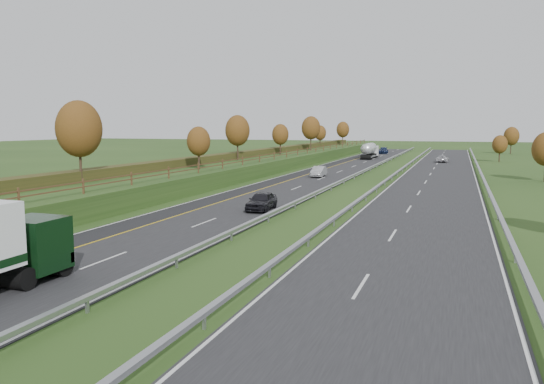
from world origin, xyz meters
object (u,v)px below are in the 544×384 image
at_px(car_dark_near, 262,201).
at_px(car_silver_mid, 319,172).
at_px(car_oncoming, 442,159).
at_px(road_tanker, 370,150).
at_px(car_small_far, 384,150).

relative_size(car_dark_near, car_silver_mid, 1.02).
distance_m(car_dark_near, car_oncoming, 70.96).
bearing_deg(road_tanker, car_small_far, 89.74).
distance_m(car_dark_near, car_silver_mid, 31.34).
relative_size(road_tanker, car_small_far, 1.97).
xyz_separation_m(car_silver_mid, car_oncoming, (15.77, 38.59, -0.09)).
distance_m(road_tanker, car_dark_near, 77.56).
distance_m(car_silver_mid, car_oncoming, 41.69).
relative_size(car_small_far, car_oncoming, 1.18).
height_order(car_small_far, car_oncoming, car_small_far).
bearing_deg(car_oncoming, road_tanker, -23.52).
xyz_separation_m(road_tanker, car_small_far, (0.10, 22.46, -1.00)).
bearing_deg(car_silver_mid, road_tanker, 87.91).
distance_m(car_silver_mid, car_small_far, 68.75).
height_order(car_silver_mid, car_oncoming, car_silver_mid).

